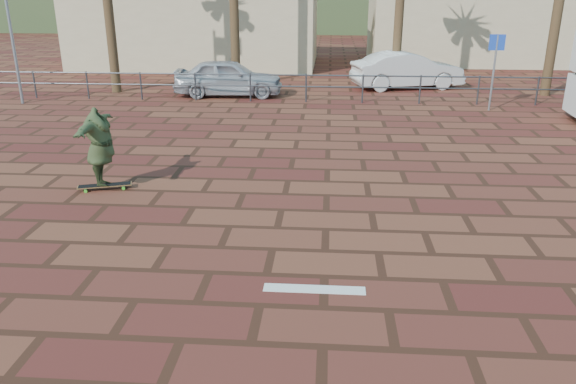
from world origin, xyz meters
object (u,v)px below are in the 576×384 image
object	(u,v)px
car_silver	(228,78)
skateboarder	(100,147)
longboard	(105,186)
car_white	(407,70)

from	to	relation	value
car_silver	skateboarder	bearing A→B (deg)	172.58
longboard	car_white	world-z (taller)	car_white
car_silver	car_white	bearing A→B (deg)	-75.86
longboard	car_silver	xyz separation A→B (m)	(0.73, 10.50, 0.60)
longboard	car_white	xyz separation A→B (m)	(7.62, 12.68, 0.64)
longboard	car_silver	distance (m)	10.54
longboard	skateboarder	size ratio (longest dim) A/B	0.55
skateboarder	car_silver	size ratio (longest dim) A/B	0.49
longboard	car_silver	size ratio (longest dim) A/B	0.27
car_silver	car_white	distance (m)	7.23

